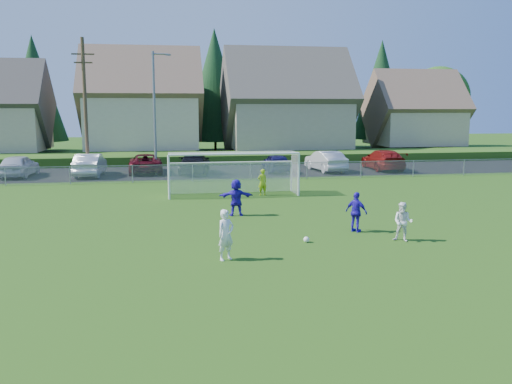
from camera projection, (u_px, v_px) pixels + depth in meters
ground at (302, 282)px, 15.76m from camera, size 160.00×160.00×0.00m
asphalt_lot at (215, 171)px, 42.54m from camera, size 60.00×60.00×0.00m
grass_embankment at (207, 158)px, 49.78m from camera, size 70.00×6.00×0.80m
soccer_ball at (306, 239)px, 20.30m from camera, size 0.22×0.22×0.22m
player_white_a at (226, 235)px, 17.88m from camera, size 0.74×0.67×1.70m
player_white_b at (403, 222)px, 20.37m from camera, size 0.92×0.89×1.50m
player_blue_a at (356, 212)px, 21.90m from camera, size 0.93×0.99×1.64m
player_blue_b at (236, 197)px, 25.20m from camera, size 1.63×0.63×1.72m
goalkeeper at (262, 182)px, 31.00m from camera, size 0.63×0.50×1.52m
car_a at (19, 166)px, 39.26m from camera, size 2.21×4.86×1.62m
car_b at (90, 165)px, 39.69m from camera, size 1.92×5.06×1.65m
car_c at (146, 163)px, 41.57m from camera, size 2.62×5.39×1.48m
car_d at (194, 163)px, 41.17m from camera, size 2.81×5.62×1.57m
car_e at (276, 163)px, 42.02m from camera, size 1.79×4.27×1.44m
car_f at (326, 161)px, 42.68m from camera, size 2.27×5.05×1.61m
car_g at (383, 160)px, 43.62m from camera, size 2.53×5.66×1.61m
soccer_goal at (233, 167)px, 31.13m from camera, size 7.42×1.90×2.50m
chainlink_fence at (222, 172)px, 37.08m from camera, size 52.06×0.06×1.20m
streetlight at (155, 109)px, 39.59m from camera, size 1.38×0.18×9.00m
utility_pole at (85, 105)px, 39.68m from camera, size 1.60×0.26×10.00m
houses_row at (219, 84)px, 56.29m from camera, size 53.90×11.45×13.27m
tree_row at (206, 90)px, 62.32m from camera, size 65.98×12.36×13.80m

